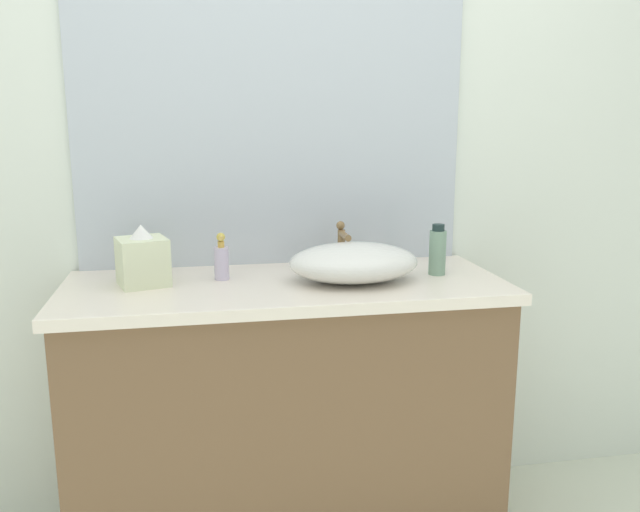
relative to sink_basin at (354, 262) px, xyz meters
name	(u,v)px	position (x,y,z in m)	size (l,w,h in m)	color
bathroom_wall_rear	(288,133)	(-0.15, 0.34, 0.37)	(6.00, 0.06, 2.60)	silver
vanity_counter	(287,415)	(-0.20, 0.03, -0.49)	(1.32, 0.54, 0.87)	brown
wall_mirror_panel	(272,91)	(-0.20, 0.30, 0.51)	(1.27, 0.01, 1.14)	#B2BCC6
sink_basin	(354,262)	(0.00, 0.00, 0.00)	(0.39, 0.28, 0.12)	silver
faucet	(342,242)	(0.00, 0.16, 0.03)	(0.03, 0.13, 0.15)	brown
soap_dispenser	(222,260)	(-0.39, 0.10, 0.00)	(0.04, 0.04, 0.14)	silver
lotion_bottle	(437,251)	(0.28, 0.04, 0.02)	(0.05, 0.05, 0.16)	gray
tissue_box	(143,259)	(-0.62, 0.07, 0.02)	(0.17, 0.17, 0.18)	beige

